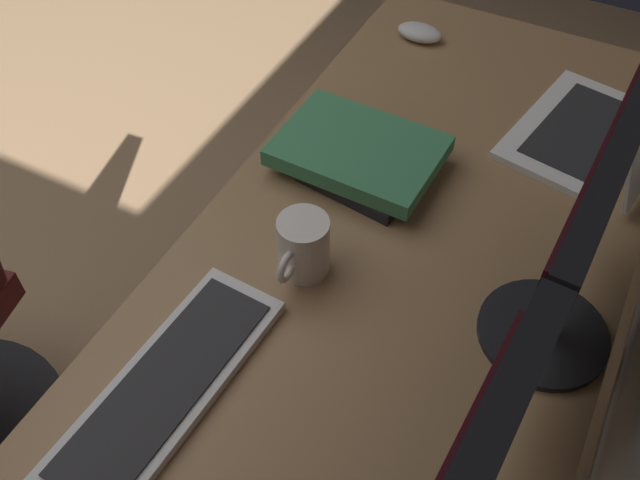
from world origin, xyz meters
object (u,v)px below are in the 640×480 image
laptop_leftmost (612,126)px  keyboard_main (166,387)px  book_stack_far (361,156)px  mouse_main (420,32)px  monitor_primary (585,230)px  coffee_mug (303,246)px

laptop_leftmost → keyboard_main: size_ratio=0.89×
book_stack_far → mouse_main: bearing=-171.6°
keyboard_main → mouse_main: size_ratio=4.11×
keyboard_main → mouse_main: mouse_main is taller
monitor_primary → book_stack_far: 0.50m
mouse_main → coffee_mug: coffee_mug is taller
mouse_main → coffee_mug: size_ratio=0.83×
book_stack_far → coffee_mug: size_ratio=2.42×
book_stack_far → keyboard_main: bearing=-5.1°
monitor_primary → coffee_mug: bearing=-82.3°
monitor_primary → mouse_main: bearing=-144.7°
laptop_leftmost → coffee_mug: bearing=-35.0°
keyboard_main → book_stack_far: size_ratio=1.42×
monitor_primary → mouse_main: 0.85m
mouse_main → book_stack_far: (0.46, 0.07, 0.02)m
mouse_main → coffee_mug: 0.72m
keyboard_main → laptop_leftmost: bearing=151.9°
monitor_primary → mouse_main: monitor_primary is taller
laptop_leftmost → keyboard_main: (0.83, -0.44, -0.04)m
monitor_primary → laptop_leftmost: 0.52m
monitor_primary → keyboard_main: bearing=-52.7°
keyboard_main → mouse_main: 1.01m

